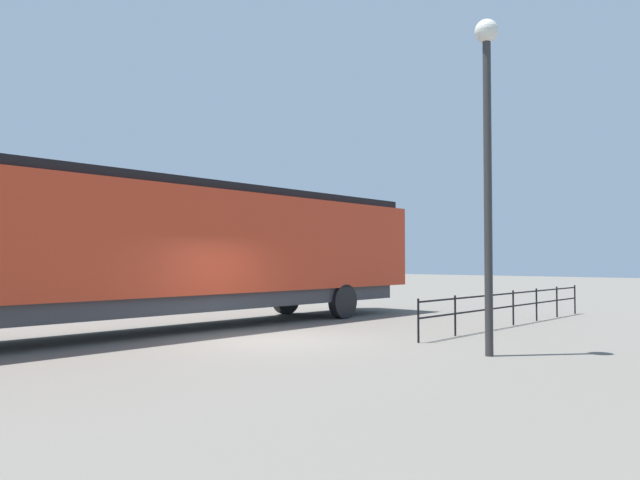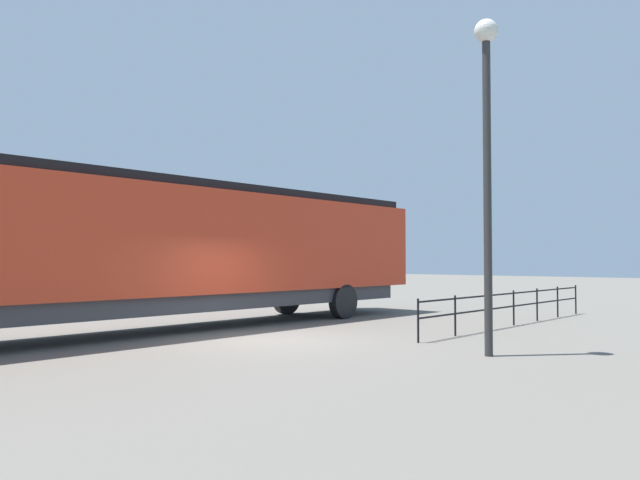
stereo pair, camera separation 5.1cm
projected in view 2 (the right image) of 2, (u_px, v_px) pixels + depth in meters
ground_plane at (270, 340)px, 14.46m from camera, size 120.00×120.00×0.00m
locomotive at (178, 246)px, 16.67m from camera, size 2.86×18.74×3.97m
lamp_post at (487, 132)px, 12.22m from camera, size 0.46×0.46×6.68m
platform_fence at (514, 303)px, 17.82m from camera, size 0.05×10.17×1.00m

